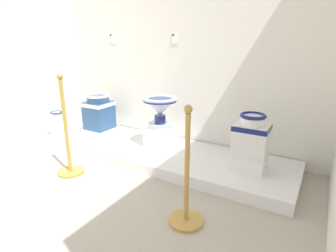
{
  "coord_description": "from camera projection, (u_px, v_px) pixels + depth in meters",
  "views": [
    {
      "loc": [
        3.49,
        -0.52,
        1.37
      ],
      "look_at": [
        1.95,
        2.11,
        0.43
      ],
      "focal_mm": 29.44,
      "sensor_mm": 36.0,
      "label": 1
    }
  ],
  "objects": [
    {
      "name": "antique_toilet_tall_cobalt",
      "position": [
        99.0,
        111.0,
        3.82
      ],
      "size": [
        0.33,
        0.34,
        0.48
      ],
      "color": "navy",
      "rests_on": "plinth_block_tall_cobalt"
    },
    {
      "name": "plinth_block_pale_glazed",
      "position": [
        249.0,
        162.0,
        2.79
      ],
      "size": [
        0.33,
        0.29,
        0.14
      ],
      "primitive_type": "cube",
      "color": "white",
      "rests_on": "display_platform"
    },
    {
      "name": "wall_back",
      "position": [
        180.0,
        29.0,
        3.36
      ],
      "size": [
        3.84,
        0.06,
        3.02
      ],
      "primitive_type": "cube",
      "color": "white",
      "rests_on": "ground_plane"
    },
    {
      "name": "decorative_vase_corner",
      "position": [
        58.0,
        127.0,
        3.98
      ],
      "size": [
        0.28,
        0.28,
        0.41
      ],
      "color": "navy",
      "rests_on": "ground_plane"
    },
    {
      "name": "plinth_block_broad_patterned",
      "position": [
        160.0,
        137.0,
        3.39
      ],
      "size": [
        0.29,
        0.33,
        0.23
      ],
      "primitive_type": "cube",
      "color": "white",
      "rests_on": "display_platform"
    },
    {
      "name": "display_platform",
      "position": [
        159.0,
        153.0,
        3.36
      ],
      "size": [
        3.16,
        0.94,
        0.12
      ],
      "primitive_type": "cube",
      "color": "white",
      "rests_on": "ground_plane"
    },
    {
      "name": "info_placard_second",
      "position": [
        175.0,
        38.0,
        3.38
      ],
      "size": [
        0.09,
        0.01,
        0.13
      ],
      "color": "white"
    },
    {
      "name": "antique_toilet_broad_patterned",
      "position": [
        160.0,
        107.0,
        3.28
      ],
      "size": [
        0.41,
        0.41,
        0.38
      ],
      "color": "silver",
      "rests_on": "plinth_block_broad_patterned"
    },
    {
      "name": "stanchion_post_near_left",
      "position": [
        68.0,
        147.0,
        2.9
      ],
      "size": [
        0.28,
        0.28,
        1.07
      ],
      "color": "#B99540",
      "rests_on": "ground_plane"
    },
    {
      "name": "antique_toilet_pale_glazed",
      "position": [
        251.0,
        135.0,
        2.71
      ],
      "size": [
        0.34,
        0.26,
        0.43
      ],
      "color": "white",
      "rests_on": "plinth_block_pale_glazed"
    },
    {
      "name": "plinth_block_tall_cobalt",
      "position": [
        100.0,
        130.0,
        3.9
      ],
      "size": [
        0.36,
        0.37,
        0.06
      ],
      "primitive_type": "cube",
      "color": "white",
      "rests_on": "display_platform"
    },
    {
      "name": "ground_plane",
      "position": [
        66.0,
        220.0,
        2.22
      ],
      "size": [
        5.64,
        5.4,
        0.02
      ],
      "primitive_type": "cube",
      "color": "#B2A899"
    },
    {
      "name": "info_placard_first",
      "position": [
        113.0,
        38.0,
        3.87
      ],
      "size": [
        0.1,
        0.01,
        0.14
      ],
      "color": "white"
    },
    {
      "name": "stanchion_post_near_right",
      "position": [
        186.0,
        193.0,
        2.1
      ],
      "size": [
        0.28,
        0.28,
        0.95
      ],
      "color": "#C19245",
      "rests_on": "ground_plane"
    }
  ]
}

